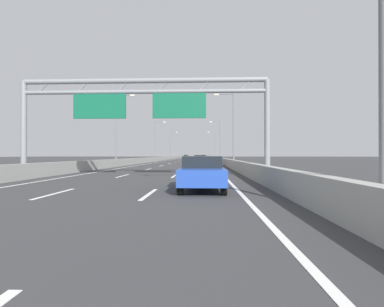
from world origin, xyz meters
name	(u,v)px	position (x,y,z in m)	size (l,w,h in m)	color
ground_plane	(193,159)	(0.00, 100.00, 0.00)	(260.00, 260.00, 0.00)	#38383A
lane_dash_left_1	(55,194)	(-1.80, 12.50, 0.01)	(0.16, 3.00, 0.01)	white
lane_dash_left_2	(123,176)	(-1.80, 21.50, 0.01)	(0.16, 3.00, 0.01)	white
lane_dash_left_3	(148,169)	(-1.80, 30.50, 0.01)	(0.16, 3.00, 0.01)	white
lane_dash_left_4	(161,166)	(-1.80, 39.50, 0.01)	(0.16, 3.00, 0.01)	white
lane_dash_left_5	(170,164)	(-1.80, 48.50, 0.01)	(0.16, 3.00, 0.01)	white
lane_dash_left_6	(175,162)	(-1.80, 57.50, 0.01)	(0.16, 3.00, 0.01)	white
lane_dash_left_7	(179,161)	(-1.80, 66.50, 0.01)	(0.16, 3.00, 0.01)	white
lane_dash_left_8	(182,160)	(-1.80, 75.50, 0.01)	(0.16, 3.00, 0.01)	white
lane_dash_left_9	(185,160)	(-1.80, 84.50, 0.01)	(0.16, 3.00, 0.01)	white
lane_dash_left_10	(186,159)	(-1.80, 93.50, 0.01)	(0.16, 3.00, 0.01)	white
lane_dash_left_11	(188,159)	(-1.80, 102.50, 0.01)	(0.16, 3.00, 0.01)	white
lane_dash_left_12	(189,158)	(-1.80, 111.50, 0.01)	(0.16, 3.00, 0.01)	white
lane_dash_left_13	(190,158)	(-1.80, 120.50, 0.01)	(0.16, 3.00, 0.01)	white
lane_dash_left_14	(191,158)	(-1.80, 129.50, 0.01)	(0.16, 3.00, 0.01)	white
lane_dash_left_15	(192,158)	(-1.80, 138.50, 0.01)	(0.16, 3.00, 0.01)	white
lane_dash_left_16	(193,158)	(-1.80, 147.50, 0.01)	(0.16, 3.00, 0.01)	white
lane_dash_left_17	(194,157)	(-1.80, 156.50, 0.01)	(0.16, 3.00, 0.01)	white
lane_dash_right_1	(149,194)	(1.80, 12.50, 0.01)	(0.16, 3.00, 0.01)	white
lane_dash_right_2	(174,176)	(1.80, 21.50, 0.01)	(0.16, 3.00, 0.01)	white
lane_dash_right_3	(184,169)	(1.80, 30.50, 0.01)	(0.16, 3.00, 0.01)	white
lane_dash_right_4	(188,166)	(1.80, 39.50, 0.01)	(0.16, 3.00, 0.01)	white
lane_dash_right_5	(191,164)	(1.80, 48.50, 0.01)	(0.16, 3.00, 0.01)	white
lane_dash_right_6	(193,162)	(1.80, 57.50, 0.01)	(0.16, 3.00, 0.01)	white
lane_dash_right_7	(195,161)	(1.80, 66.50, 0.01)	(0.16, 3.00, 0.01)	white
lane_dash_right_8	(196,160)	(1.80, 75.50, 0.01)	(0.16, 3.00, 0.01)	white
lane_dash_right_9	(197,160)	(1.80, 84.50, 0.01)	(0.16, 3.00, 0.01)	white
lane_dash_right_10	(197,159)	(1.80, 93.50, 0.01)	(0.16, 3.00, 0.01)	white
lane_dash_right_11	(198,159)	(1.80, 102.50, 0.01)	(0.16, 3.00, 0.01)	white
lane_dash_right_12	(199,158)	(1.80, 111.50, 0.01)	(0.16, 3.00, 0.01)	white
lane_dash_right_13	(199,158)	(1.80, 120.50, 0.01)	(0.16, 3.00, 0.01)	white
lane_dash_right_14	(199,158)	(1.80, 129.50, 0.01)	(0.16, 3.00, 0.01)	white
lane_dash_right_15	(200,158)	(1.80, 138.50, 0.01)	(0.16, 3.00, 0.01)	white
lane_dash_right_16	(200,158)	(1.80, 147.50, 0.01)	(0.16, 3.00, 0.01)	white
lane_dash_right_17	(200,157)	(1.80, 156.50, 0.01)	(0.16, 3.00, 0.01)	white
edge_line_left	(174,160)	(-5.25, 88.00, 0.01)	(0.16, 176.00, 0.01)	white
edge_line_right	(208,160)	(5.25, 88.00, 0.01)	(0.16, 176.00, 0.01)	white
barrier_left	(176,157)	(-6.90, 110.00, 0.47)	(0.45, 220.00, 0.95)	#9E9E99
barrier_right	(212,157)	(6.90, 110.00, 0.47)	(0.45, 220.00, 0.95)	#9E9E99
sign_gantry	(142,103)	(-0.06, 19.82, 4.80)	(16.00, 0.36, 6.36)	gray
streetlamp_left_mid	(118,125)	(-7.47, 38.59, 5.40)	(2.58, 0.28, 9.50)	slate
streetlamp_right_mid	(232,124)	(7.47, 38.59, 5.40)	(2.58, 0.28, 9.50)	slate
streetlamp_left_far	(156,138)	(-7.47, 69.00, 5.40)	(2.58, 0.28, 9.50)	slate
streetlamp_right_far	(219,138)	(7.47, 69.00, 5.40)	(2.58, 0.28, 9.50)	slate
streetlamp_left_distant	(171,143)	(-7.47, 99.41, 5.40)	(2.58, 0.28, 9.50)	slate
streetlamp_right_distant	(214,143)	(7.47, 99.41, 5.40)	(2.58, 0.28, 9.50)	slate
green_car	(186,156)	(-3.48, 117.88, 0.77)	(1.74, 4.40, 1.48)	#1E7A38
red_car	(200,160)	(3.36, 40.44, 0.74)	(1.76, 4.66, 1.44)	red
black_car	(203,156)	(3.60, 127.27, 0.75)	(1.77, 4.37, 1.44)	black
blue_car	(202,172)	(3.78, 13.93, 0.74)	(1.81, 4.19, 1.42)	#2347AD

